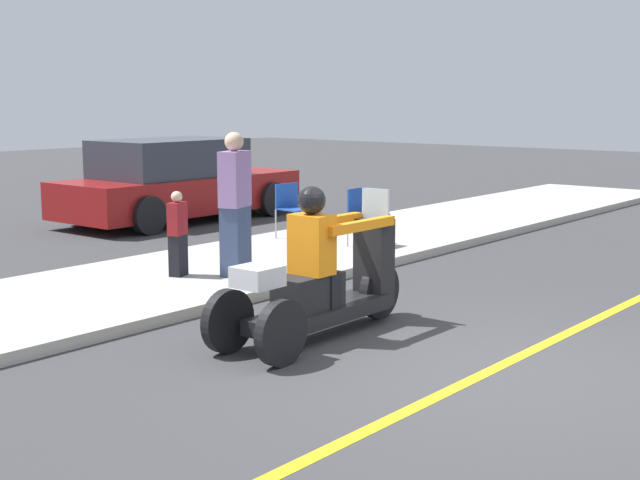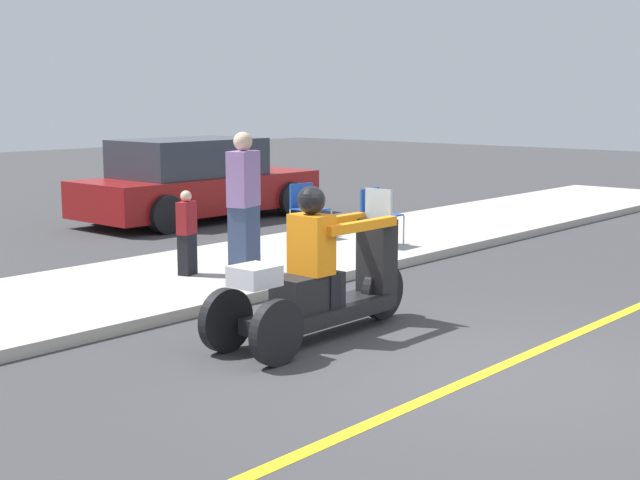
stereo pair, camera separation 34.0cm
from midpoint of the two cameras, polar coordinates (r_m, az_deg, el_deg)
The scene contains 9 objects.
ground_plane at distance 7.54m, azimuth 11.99°, elevation -8.30°, with size 60.00×60.00×0.00m, color #38383A.
lane_stripe at distance 7.44m, azimuth 11.55°, elevation -8.48°, with size 24.00×0.12×0.01m.
sidewalk_strip at distance 10.49m, azimuth -10.40°, elevation -2.96°, with size 28.00×2.80×0.12m.
motorcycle_trike at distance 8.29m, azimuth 1.20°, elevation -2.84°, with size 2.42×0.73×1.44m.
spectator_near_curb at distance 10.71m, azimuth -7.62°, elevation 0.36°, with size 0.27×0.21×1.02m.
spectator_mid_group at distance 10.59m, azimuth -3.99°, elevation 2.14°, with size 0.46×0.36×1.71m.
folding_chair_curbside at distance 12.74m, azimuth 4.41°, elevation 1.88°, with size 0.49×0.49×0.82m.
folding_chair_set_back at distance 13.42m, azimuth -0.15°, elevation 2.28°, with size 0.52×0.52×0.82m.
parked_car_lot_far at distance 16.35m, azimuth -7.36°, elevation 3.71°, with size 4.61×1.99×1.49m.
Camera 2 is at (-6.17, -3.64, 2.24)m, focal length 50.00 mm.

